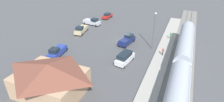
{
  "coord_description": "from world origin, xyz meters",
  "views": [
    {
      "loc": [
        -13.35,
        38.78,
        19.27
      ],
      "look_at": [
        -0.03,
        7.51,
        1.0
      ],
      "focal_mm": 29.19,
      "sensor_mm": 36.0,
      "label": 1
    }
  ],
  "objects_px": {
    "pickup_blue": "(57,51)",
    "pickup_navy": "(127,40)",
    "sedan_red": "(107,16)",
    "pickup_tan": "(81,29)",
    "pedestrian_waiting_far": "(163,51)",
    "pickup_silver": "(92,22)",
    "station_building": "(50,78)",
    "suv_white": "(125,58)",
    "pedestrian_on_platform": "(171,35)",
    "light_pole_near_platform": "(154,27)"
  },
  "relations": [
    {
      "from": "pickup_silver",
      "to": "pickup_navy",
      "type": "relative_size",
      "value": 0.98
    },
    {
      "from": "pickup_tan",
      "to": "pickup_silver",
      "type": "bearing_deg",
      "value": -87.18
    },
    {
      "from": "pedestrian_waiting_far",
      "to": "suv_white",
      "type": "bearing_deg",
      "value": 40.28
    },
    {
      "from": "pedestrian_on_platform",
      "to": "pedestrian_waiting_far",
      "type": "distance_m",
      "value": 9.3
    },
    {
      "from": "station_building",
      "to": "pickup_navy",
      "type": "distance_m",
      "value": 21.73
    },
    {
      "from": "station_building",
      "to": "pickup_navy",
      "type": "height_order",
      "value": "station_building"
    },
    {
      "from": "sedan_red",
      "to": "pickup_silver",
      "type": "bearing_deg",
      "value": 78.26
    },
    {
      "from": "pedestrian_waiting_far",
      "to": "pickup_tan",
      "type": "xyz_separation_m",
      "value": [
        22.6,
        -4.37,
        -0.25
      ]
    },
    {
      "from": "sedan_red",
      "to": "pickup_tan",
      "type": "xyz_separation_m",
      "value": [
        1.25,
        14.51,
        0.15
      ]
    },
    {
      "from": "sedan_red",
      "to": "pickup_navy",
      "type": "relative_size",
      "value": 0.81
    },
    {
      "from": "pickup_tan",
      "to": "light_pole_near_platform",
      "type": "distance_m",
      "value": 20.27
    },
    {
      "from": "pickup_blue",
      "to": "pedestrian_on_platform",
      "type": "bearing_deg",
      "value": -139.77
    },
    {
      "from": "pedestrian_waiting_far",
      "to": "pickup_silver",
      "type": "distance_m",
      "value": 25.54
    },
    {
      "from": "pickup_silver",
      "to": "pickup_tan",
      "type": "distance_m",
      "value": 6.86
    },
    {
      "from": "pickup_silver",
      "to": "light_pole_near_platform",
      "type": "distance_m",
      "value": 22.22
    },
    {
      "from": "suv_white",
      "to": "sedan_red",
      "type": "distance_m",
      "value": 28.56
    },
    {
      "from": "pedestrian_on_platform",
      "to": "pickup_silver",
      "type": "relative_size",
      "value": 0.31
    },
    {
      "from": "pedestrian_on_platform",
      "to": "suv_white",
      "type": "distance_m",
      "value": 16.32
    },
    {
      "from": "pickup_silver",
      "to": "pickup_navy",
      "type": "distance_m",
      "value": 16.35
    },
    {
      "from": "station_building",
      "to": "pickup_tan",
      "type": "bearing_deg",
      "value": -69.23
    },
    {
      "from": "pedestrian_waiting_far",
      "to": "light_pole_near_platform",
      "type": "height_order",
      "value": "light_pole_near_platform"
    },
    {
      "from": "pickup_navy",
      "to": "suv_white",
      "type": "bearing_deg",
      "value": 105.97
    },
    {
      "from": "pickup_silver",
      "to": "suv_white",
      "type": "distance_m",
      "value": 23.46
    },
    {
      "from": "pedestrian_on_platform",
      "to": "suv_white",
      "type": "height_order",
      "value": "suv_white"
    },
    {
      "from": "suv_white",
      "to": "light_pole_near_platform",
      "type": "relative_size",
      "value": 0.61
    },
    {
      "from": "pickup_silver",
      "to": "pickup_blue",
      "type": "bearing_deg",
      "value": 96.7
    },
    {
      "from": "station_building",
      "to": "suv_white",
      "type": "xyz_separation_m",
      "value": [
        -7.54,
        -12.68,
        -1.52
      ]
    },
    {
      "from": "station_building",
      "to": "pedestrian_waiting_far",
      "type": "height_order",
      "value": "station_building"
    },
    {
      "from": "sedan_red",
      "to": "suv_white",
      "type": "bearing_deg",
      "value": 121.32
    },
    {
      "from": "pedestrian_waiting_far",
      "to": "pickup_navy",
      "type": "xyz_separation_m",
      "value": [
        8.9,
        -2.85,
        -0.25
      ]
    },
    {
      "from": "sedan_red",
      "to": "pickup_tan",
      "type": "height_order",
      "value": "pickup_tan"
    },
    {
      "from": "pedestrian_waiting_far",
      "to": "pickup_blue",
      "type": "bearing_deg",
      "value": 22.28
    },
    {
      "from": "pickup_navy",
      "to": "pickup_tan",
      "type": "xyz_separation_m",
      "value": [
        13.71,
        -1.52,
        0.0
      ]
    },
    {
      "from": "station_building",
      "to": "pickup_navy",
      "type": "xyz_separation_m",
      "value": [
        -5.15,
        -21.05,
        -1.64
      ]
    },
    {
      "from": "pedestrian_waiting_far",
      "to": "light_pole_near_platform",
      "type": "bearing_deg",
      "value": -44.11
    },
    {
      "from": "light_pole_near_platform",
      "to": "pickup_navy",
      "type": "bearing_deg",
      "value": -0.94
    },
    {
      "from": "light_pole_near_platform",
      "to": "pickup_tan",
      "type": "bearing_deg",
      "value": -4.68
    },
    {
      "from": "pedestrian_waiting_far",
      "to": "sedan_red",
      "type": "distance_m",
      "value": 28.51
    },
    {
      "from": "station_building",
      "to": "sedan_red",
      "type": "relative_size",
      "value": 2.32
    },
    {
      "from": "sedan_red",
      "to": "pickup_navy",
      "type": "bearing_deg",
      "value": 127.83
    },
    {
      "from": "pickup_navy",
      "to": "pickup_silver",
      "type": "bearing_deg",
      "value": -30.8
    },
    {
      "from": "suv_white",
      "to": "pickup_tan",
      "type": "relative_size",
      "value": 0.91
    },
    {
      "from": "pickup_tan",
      "to": "suv_white",
      "type": "bearing_deg",
      "value": 148.46
    },
    {
      "from": "pickup_blue",
      "to": "light_pole_near_platform",
      "type": "height_order",
      "value": "light_pole_near_platform"
    },
    {
      "from": "pedestrian_on_platform",
      "to": "light_pole_near_platform",
      "type": "relative_size",
      "value": 0.2
    },
    {
      "from": "pedestrian_waiting_far",
      "to": "pickup_navy",
      "type": "relative_size",
      "value": 0.3
    },
    {
      "from": "pedestrian_on_platform",
      "to": "pickup_silver",
      "type": "xyz_separation_m",
      "value": [
        23.3,
        -1.93,
        -0.25
      ]
    },
    {
      "from": "sedan_red",
      "to": "pickup_blue",
      "type": "bearing_deg",
      "value": 91.51
    },
    {
      "from": "pedestrian_on_platform",
      "to": "suv_white",
      "type": "xyz_separation_m",
      "value": [
        6.86,
        14.81,
        -0.13
      ]
    },
    {
      "from": "pickup_blue",
      "to": "pickup_navy",
      "type": "bearing_deg",
      "value": -136.05
    }
  ]
}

